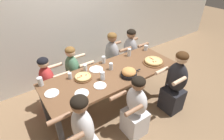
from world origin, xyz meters
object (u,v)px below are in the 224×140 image
Objects in this scene: pizza_board_main at (153,61)px; empty_plate_b at (100,86)px; empty_plate_d at (96,69)px; diner_near_left at (84,136)px; drinking_glass_d at (104,60)px; diner_far_midleft at (74,77)px; skillet_bowl at (129,73)px; diner_far_right at (130,56)px; drinking_glass_g at (103,76)px; pizza_board_second at (83,77)px; drinking_glass_h at (111,67)px; empty_plate_a at (82,93)px; drinking_glass_a at (85,68)px; drinking_glass_c at (129,53)px; empty_plate_c at (52,93)px; diner_near_right at (175,85)px; drinking_glass_b at (40,82)px; diner_near_center at (135,110)px; diner_far_left at (49,87)px; diner_far_midright at (112,62)px; drinking_glass_f at (146,48)px; drinking_glass_e at (70,76)px.

empty_plate_b is (-1.13, -0.01, -0.03)m from pizza_board_main.
diner_near_left is at bearing -129.35° from empty_plate_d.
drinking_glass_d is 0.12× the size of diner_far_midleft.
skillet_bowl is 1.16m from diner_near_left.
diner_far_right is at bearing 48.08° from skillet_bowl.
diner_far_right reaches higher than skillet_bowl.
pizza_board_second is at bearing 139.61° from drinking_glass_g.
drinking_glass_h is (0.51, -0.04, 0.03)m from pizza_board_second.
pizza_board_main is at bearing -11.36° from diner_far_right.
drinking_glass_a is (0.31, 0.47, 0.05)m from empty_plate_a.
diner_far_midleft reaches higher than drinking_glass_c.
pizza_board_main is at bearing -68.08° from drinking_glass_c.
empty_plate_c is at bearing -73.20° from diner_far_right.
skillet_bowl is at bearing 59.96° from diner_near_right.
diner_far_right reaches higher than drinking_glass_b.
diner_near_center is 0.91× the size of diner_near_left.
diner_near_left reaches higher than empty_plate_c.
diner_far_left is at bearing 106.40° from empty_plate_a.
drinking_glass_c is at bearing 23.09° from drinking_glass_g.
drinking_glass_c is at bearing 19.24° from drinking_glass_h.
skillet_bowl reaches higher than pizza_board_main.
diner_far_midright reaches higher than diner_far_midleft.
drinking_glass_f is (1.37, -0.02, -0.01)m from drinking_glass_a.
diner_far_right is at bearing 14.27° from drinking_glass_e.
drinking_glass_e is 0.09× the size of diner_near_left.
diner_far_right is at bearing -54.91° from diner_near_left.
pizza_board_main reaches higher than empty_plate_a.
diner_far_left is (-0.24, 0.83, -0.32)m from empty_plate_a.
drinking_glass_h is at bearing 21.64° from empty_plate_a.
drinking_glass_f is at bearing -0.75° from drinking_glass_a.
empty_plate_a is 0.19× the size of diner_far_left.
drinking_glass_d is 0.50m from drinking_glass_g.
pizza_board_second is at bearing -128.22° from drinking_glass_a.
diner_far_right is (1.41, 0.51, -0.30)m from pizza_board_second.
drinking_glass_a is at bearing 160.93° from empty_plate_d.
drinking_glass_f is 1.00m from drinking_glass_h.
drinking_glass_g is at bearing -58.77° from diner_far_right.
skillet_bowl is at bearing -30.97° from drinking_glass_e.
diner_far_midleft is (-0.07, 0.83, -0.29)m from empty_plate_b.
diner_near_right is (0.90, -0.00, 0.05)m from diner_near_center.
diner_far_midleft is (-0.46, 0.56, -0.34)m from drinking_glass_h.
diner_near_center is (-0.63, -0.92, -0.37)m from drinking_glass_c.
pizza_board_main is 1.32× the size of pizza_board_second.
diner_far_midright is at bearing 23.94° from drinking_glass_a.
diner_near_center is (0.20, -0.57, -0.37)m from drinking_glass_g.
pizza_board_main is 1.03m from empty_plate_d.
diner_near_center is at bearing -90.00° from diner_near_left.
drinking_glass_g is 0.13× the size of diner_far_left.
pizza_board_main is 0.55m from diner_near_right.
diner_far_right reaches higher than diner_far_left.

